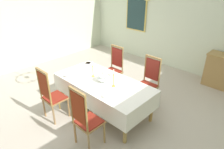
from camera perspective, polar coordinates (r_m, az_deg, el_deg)
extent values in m
cube|color=#B7AB9E|center=(4.67, -1.31, -9.61)|extent=(7.03, 6.20, 0.04)
cube|color=beige|center=(6.47, 19.36, 15.23)|extent=(7.03, 0.08, 3.23)
cube|color=beige|center=(6.87, -23.73, 15.10)|extent=(0.08, 6.20, 3.23)
cylinder|color=olive|center=(4.86, -14.24, -3.72)|extent=(0.07, 0.07, 0.70)
cylinder|color=olive|center=(3.61, 3.81, -14.94)|extent=(0.07, 0.07, 0.70)
cylinder|color=olive|center=(5.27, -6.74, -0.51)|extent=(0.07, 0.07, 0.70)
cylinder|color=#A3783B|center=(4.14, 11.36, -9.18)|extent=(0.07, 0.07, 0.70)
cube|color=olive|center=(4.22, -2.62, -2.84)|extent=(2.05, 0.91, 0.08)
cube|color=#9A7644|center=(4.20, -2.64, -2.19)|extent=(2.17, 1.03, 0.03)
cube|color=white|center=(4.19, -2.64, -1.98)|extent=(2.19, 1.05, 0.00)
cube|color=white|center=(4.01, -7.96, -7.00)|extent=(2.19, 0.00, 0.39)
cube|color=white|center=(4.61, 2.05, -1.91)|extent=(2.19, 0.00, 0.39)
cube|color=white|center=(5.04, -11.20, 0.21)|extent=(0.00, 1.05, 0.39)
cube|color=white|center=(3.70, 9.36, -10.26)|extent=(0.00, 1.05, 0.39)
cylinder|color=olive|center=(4.63, -15.09, -7.29)|extent=(0.04, 0.04, 0.45)
cylinder|color=#9C7345|center=(4.36, -12.38, -9.32)|extent=(0.04, 0.04, 0.45)
cylinder|color=#966E45|center=(4.50, -18.97, -9.00)|extent=(0.04, 0.04, 0.45)
cylinder|color=#99774E|center=(4.22, -16.44, -11.24)|extent=(0.04, 0.04, 0.45)
cube|color=#9A7644|center=(4.29, -16.12, -6.57)|extent=(0.44, 0.42, 0.03)
cube|color=maroon|center=(4.28, -16.16, -6.30)|extent=(0.40, 0.38, 0.02)
cylinder|color=olive|center=(4.20, -20.30, -2.44)|extent=(0.03, 0.03, 0.68)
cylinder|color=#A17B3B|center=(3.89, -17.64, -4.43)|extent=(0.03, 0.03, 0.68)
cube|color=maroon|center=(4.03, -19.09, -2.98)|extent=(0.34, 0.02, 0.51)
cube|color=#9A7644|center=(3.89, -19.75, 0.92)|extent=(0.40, 0.04, 0.04)
cylinder|color=olive|center=(5.08, 0.14, -3.04)|extent=(0.04, 0.04, 0.45)
cylinder|color=olive|center=(5.31, -2.82, -1.62)|extent=(0.04, 0.04, 0.45)
cylinder|color=#9C6D3D|center=(5.31, 2.83, -1.64)|extent=(0.04, 0.04, 0.45)
cylinder|color=#A16C48|center=(5.54, -0.12, -0.35)|extent=(0.04, 0.04, 0.45)
cube|color=#9A7644|center=(5.20, 0.00, 0.69)|extent=(0.44, 0.42, 0.03)
cube|color=maroon|center=(5.19, 0.00, 0.93)|extent=(0.40, 0.38, 0.02)
cylinder|color=#92794B|center=(5.07, 3.09, 4.09)|extent=(0.03, 0.03, 0.64)
cylinder|color=#9B7F49|center=(5.31, -0.09, 5.21)|extent=(0.03, 0.03, 0.64)
cube|color=maroon|center=(5.18, 1.47, 4.99)|extent=(0.34, 0.02, 0.49)
cube|color=#9A7644|center=(5.08, 1.51, 8.02)|extent=(0.40, 0.04, 0.04)
cylinder|color=olive|center=(3.90, -6.24, -13.74)|extent=(0.04, 0.04, 0.45)
cylinder|color=olive|center=(3.68, -2.24, -16.48)|extent=(0.04, 0.04, 0.45)
cylinder|color=#A47443|center=(3.74, -10.61, -16.18)|extent=(0.04, 0.04, 0.45)
cylinder|color=#95764E|center=(3.52, -6.70, -19.28)|extent=(0.04, 0.04, 0.45)
cube|color=#9A7644|center=(3.54, -6.66, -13.54)|extent=(0.44, 0.42, 0.03)
cube|color=maroon|center=(3.53, -6.68, -13.23)|extent=(0.40, 0.38, 0.02)
cylinder|color=olive|center=(3.36, -11.65, -8.65)|extent=(0.03, 0.03, 0.70)
cylinder|color=olive|center=(3.10, -7.38, -11.66)|extent=(0.03, 0.03, 0.70)
cube|color=maroon|center=(3.21, -9.66, -9.60)|extent=(0.34, 0.02, 0.53)
cube|color=#9A7644|center=(3.04, -10.11, -4.79)|extent=(0.40, 0.04, 0.04)
cylinder|color=#A17E4A|center=(4.51, 10.27, -7.74)|extent=(0.04, 0.04, 0.45)
cylinder|color=#9D7346|center=(4.69, 6.44, -5.99)|extent=(0.04, 0.04, 0.45)
cylinder|color=#9D7E4D|center=(4.77, 12.74, -5.90)|extent=(0.04, 0.04, 0.45)
cylinder|color=#916C4E|center=(4.94, 9.02, -4.32)|extent=(0.04, 0.04, 0.45)
cube|color=#9A7644|center=(4.60, 9.84, -3.44)|extent=(0.44, 0.42, 0.03)
cube|color=maroon|center=(4.59, 9.86, -3.18)|extent=(0.40, 0.38, 0.02)
cylinder|color=#9D7A46|center=(4.50, 13.58, 0.33)|extent=(0.03, 0.03, 0.65)
cylinder|color=#A0723E|center=(4.68, 9.54, 1.81)|extent=(0.03, 0.03, 0.65)
cube|color=maroon|center=(4.57, 11.56, 1.45)|extent=(0.34, 0.02, 0.49)
cube|color=#9A7644|center=(4.46, 11.90, 4.85)|extent=(0.40, 0.04, 0.04)
cylinder|color=white|center=(4.18, -2.58, -1.87)|extent=(0.14, 0.14, 0.02)
ellipsoid|color=white|center=(4.15, -2.60, -1.05)|extent=(0.25, 0.25, 0.11)
ellipsoid|color=white|center=(4.12, -2.62, -0.22)|extent=(0.23, 0.23, 0.09)
sphere|color=brown|center=(4.09, -2.64, 0.39)|extent=(0.03, 0.03, 0.03)
cylinder|color=gold|center=(4.39, -5.46, -0.51)|extent=(0.07, 0.07, 0.02)
cylinder|color=gold|center=(4.33, -5.53, 0.97)|extent=(0.02, 0.02, 0.24)
cone|color=gold|center=(4.28, -5.61, 2.46)|extent=(0.04, 0.04, 0.02)
cylinder|color=silver|center=(4.26, -5.64, 3.20)|extent=(0.02, 0.02, 0.10)
cylinder|color=gold|center=(3.99, 0.46, -3.35)|extent=(0.07, 0.07, 0.02)
cylinder|color=gold|center=(3.93, 0.46, -1.71)|extent=(0.02, 0.02, 0.24)
cone|color=gold|center=(3.87, 0.47, -0.04)|extent=(0.04, 0.04, 0.02)
cylinder|color=silver|center=(3.84, 0.47, 0.76)|extent=(0.02, 0.02, 0.10)
cylinder|color=white|center=(5.04, -6.84, 3.21)|extent=(0.15, 0.15, 0.03)
cylinder|color=white|center=(5.04, -6.85, 3.25)|extent=(0.12, 0.12, 0.02)
torus|color=brown|center=(5.04, -6.85, 3.32)|extent=(0.14, 0.14, 0.01)
cylinder|color=white|center=(4.42, 0.28, -0.02)|extent=(0.19, 0.19, 0.04)
cylinder|color=white|center=(4.42, 0.28, 0.04)|extent=(0.15, 0.15, 0.03)
torus|color=brown|center=(4.42, 0.28, 0.16)|extent=(0.18, 0.18, 0.01)
cylinder|color=white|center=(4.50, -12.58, -0.22)|extent=(0.18, 0.18, 0.04)
cylinder|color=white|center=(4.49, -12.59, -0.16)|extent=(0.15, 0.15, 0.03)
torus|color=brown|center=(4.49, -12.60, -0.04)|extent=(0.18, 0.18, 0.01)
cylinder|color=white|center=(3.67, -1.84, -6.22)|extent=(0.14, 0.14, 0.03)
cylinder|color=white|center=(3.66, -1.84, -6.16)|extent=(0.12, 0.12, 0.02)
torus|color=brown|center=(3.66, -1.84, -6.05)|extent=(0.14, 0.14, 0.01)
cube|color=gold|center=(5.10, -7.86, 3.31)|extent=(0.02, 0.14, 0.00)
ellipsoid|color=gold|center=(5.15, -7.20, 3.62)|extent=(0.03, 0.05, 0.01)
cube|color=gold|center=(4.48, -1.08, 0.14)|extent=(0.04, 0.14, 0.00)
ellipsoid|color=gold|center=(4.54, -0.54, 0.57)|extent=(0.03, 0.05, 0.01)
cube|color=olive|center=(6.26, 29.28, 1.49)|extent=(0.59, 0.01, 0.70)
cube|color=#D1B251|center=(7.24, 7.10, 18.60)|extent=(0.85, 0.04, 1.57)
cube|color=#243B3E|center=(7.22, 6.99, 18.59)|extent=(0.77, 0.01, 1.49)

